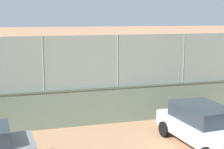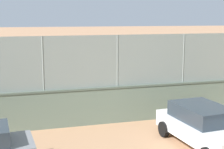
# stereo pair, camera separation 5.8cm
# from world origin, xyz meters

# --- Properties ---
(ground_plane) EXTENTS (260.00, 260.00, 0.00)m
(ground_plane) POSITION_xyz_m (0.00, 0.00, 0.00)
(ground_plane) COLOR tan
(perimeter_wall) EXTENTS (23.20, 1.12, 1.68)m
(perimeter_wall) POSITION_xyz_m (2.81, 11.22, 0.85)
(perimeter_wall) COLOR slate
(perimeter_wall) RESTS_ON ground_plane
(fence_panel_on_wall) EXTENTS (22.80, 0.86, 2.29)m
(fence_panel_on_wall) POSITION_xyz_m (2.81, 11.22, 2.82)
(fence_panel_on_wall) COLOR gray
(fence_panel_on_wall) RESTS_ON perimeter_wall
(player_near_wall_returning) EXTENTS (0.79, 1.04, 1.69)m
(player_near_wall_returning) POSITION_xyz_m (2.43, 1.44, 1.00)
(player_near_wall_returning) COLOR black
(player_near_wall_returning) RESTS_ON ground_plane
(player_baseline_waiting) EXTENTS (0.92, 0.97, 1.51)m
(player_baseline_waiting) POSITION_xyz_m (0.60, 3.45, 0.88)
(player_baseline_waiting) COLOR black
(player_baseline_waiting) RESTS_ON ground_plane
(player_at_service_line) EXTENTS (0.72, 0.87, 1.67)m
(player_at_service_line) POSITION_xyz_m (-5.08, 7.66, 0.99)
(player_at_service_line) COLOR #B2B2B2
(player_at_service_line) RESTS_ON ground_plane
(sports_ball) EXTENTS (0.07, 0.07, 0.07)m
(sports_ball) POSITION_xyz_m (2.35, 3.15, 0.04)
(sports_ball) COLOR orange
(sports_ball) RESTS_ON ground_plane
(courtside_bench) EXTENTS (1.61, 0.44, 0.87)m
(courtside_bench) POSITION_xyz_m (5.65, 9.42, 0.46)
(courtside_bench) COLOR brown
(courtside_bench) RESTS_ON ground_plane
(parked_car_white) EXTENTS (2.38, 4.36, 1.51)m
(parked_car_white) POSITION_xyz_m (-1.18, 14.69, 0.79)
(parked_car_white) COLOR white
(parked_car_white) RESTS_ON ground_plane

